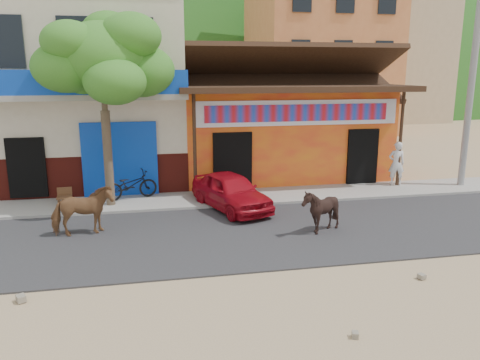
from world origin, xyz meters
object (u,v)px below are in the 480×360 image
(utility_pole, at_px, (472,76))
(cow_tan, at_px, (83,211))
(cow_dark, at_px, (321,210))
(cafe_chair_right, at_px, (64,190))
(red_car, at_px, (231,191))
(scooter, at_px, (131,185))
(pedestrian, at_px, (396,163))
(tree, at_px, (105,111))

(utility_pole, distance_m, cow_tan, 14.04)
(utility_pole, xyz_separation_m, cow_dark, (-7.07, -3.84, -3.46))
(cafe_chair_right, bearing_deg, cow_dark, -33.50)
(red_car, relative_size, scooter, 1.90)
(scooter, height_order, pedestrian, pedestrian)
(tree, height_order, pedestrian, tree)
(red_car, xyz_separation_m, pedestrian, (6.59, 1.65, 0.32))
(cafe_chair_right, bearing_deg, scooter, 2.67)
(tree, xyz_separation_m, red_car, (3.75, -1.00, -2.50))
(tree, height_order, cow_dark, tree)
(scooter, distance_m, pedestrian, 9.72)
(scooter, bearing_deg, cow_tan, 141.65)
(pedestrian, distance_m, cafe_chair_right, 11.81)
(utility_pole, xyz_separation_m, pedestrian, (-2.46, 0.45, -3.18))
(cow_dark, relative_size, scooter, 0.68)
(tree, relative_size, pedestrian, 3.64)
(cow_dark, relative_size, pedestrian, 0.75)
(red_car, distance_m, scooter, 3.50)
(cow_dark, height_order, red_car, cow_dark)
(utility_pole, bearing_deg, scooter, 178.25)
(tree, bearing_deg, cow_tan, -101.34)
(cow_dark, distance_m, red_car, 3.30)
(cow_dark, height_order, cafe_chair_right, cow_dark)
(tree, xyz_separation_m, scooter, (0.62, 0.57, -2.52))
(cow_tan, height_order, pedestrian, pedestrian)
(tree, distance_m, cow_dark, 7.22)
(utility_pole, relative_size, cow_tan, 5.06)
(cow_tan, bearing_deg, cow_dark, -110.61)
(cow_tan, distance_m, red_car, 4.56)
(red_car, bearing_deg, cow_dark, -72.45)
(cow_tan, bearing_deg, cafe_chair_right, 6.63)
(cow_dark, bearing_deg, scooter, -115.33)
(cow_dark, bearing_deg, pedestrian, 147.06)
(utility_pole, xyz_separation_m, cafe_chair_right, (-14.26, 0.10, -3.51))
(tree, height_order, cow_tan, tree)
(cow_dark, bearing_deg, cow_tan, -85.24)
(scooter, bearing_deg, red_car, -135.28)
(utility_pole, bearing_deg, pedestrian, 169.75)
(tree, height_order, scooter, tree)
(tree, relative_size, scooter, 3.32)
(cow_tan, bearing_deg, pedestrian, -84.56)
(scooter, height_order, cafe_chair_right, cafe_chair_right)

